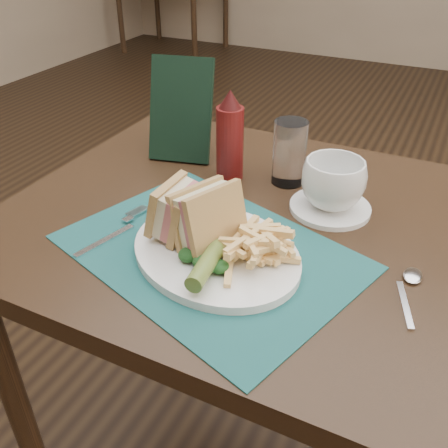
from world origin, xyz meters
name	(u,v)px	position (x,y,z in m)	size (l,w,h in m)	color
floor	(304,330)	(0.00, 0.00, 0.00)	(7.00, 7.00, 0.00)	black
wall_back	(432,69)	(0.00, 3.50, 0.00)	(6.00, 6.00, 0.00)	tan
table_main	(248,355)	(0.00, -0.50, 0.38)	(0.90, 0.75, 0.75)	black
table_bg_left	(174,9)	(-2.34, 3.09, 0.38)	(0.90, 0.75, 0.75)	black
placemat	(209,252)	(-0.02, -0.64, 0.75)	(0.47, 0.33, 0.00)	#195150
plate	(216,253)	(0.00, -0.65, 0.76)	(0.30, 0.24, 0.01)	white
sandwich_half_a	(166,207)	(-0.10, -0.64, 0.81)	(0.06, 0.09, 0.08)	tan
sandwich_half_b	(200,211)	(-0.04, -0.63, 0.82)	(0.06, 0.11, 0.10)	tan
kale_garnish	(206,261)	(0.01, -0.70, 0.78)	(0.11, 0.08, 0.03)	#143817
pickle_spear	(208,262)	(0.02, -0.71, 0.79)	(0.03, 0.03, 0.12)	#576F2A
fries_pile	(255,240)	(0.06, -0.64, 0.80)	(0.18, 0.20, 0.06)	#F8CC7C
fork	(115,230)	(-0.19, -0.66, 0.76)	(0.03, 0.17, 0.01)	silver
spoon	(408,293)	(0.29, -0.61, 0.76)	(0.03, 0.15, 0.01)	silver
saucer	(330,208)	(0.12, -0.42, 0.76)	(0.15, 0.15, 0.01)	white
coffee_cup	(333,184)	(0.12, -0.42, 0.81)	(0.12, 0.12, 0.09)	white
drinking_glass	(289,153)	(0.01, -0.35, 0.81)	(0.07, 0.07, 0.13)	white
ketchup_bottle	(230,135)	(-0.10, -0.39, 0.84)	(0.06, 0.06, 0.19)	#580F0F
check_presenter	(181,110)	(-0.24, -0.34, 0.86)	(0.13, 0.01, 0.22)	black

